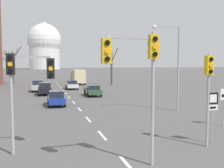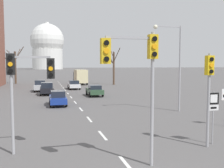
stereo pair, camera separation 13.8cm
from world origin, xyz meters
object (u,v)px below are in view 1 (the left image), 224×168
traffic_signal_near_left (25,77)px  delivery_truck (78,76)px  route_sign_post (213,108)px  sedan_far_left (56,98)px  traffic_signal_near_right (209,82)px  speed_limit_sign (224,100)px  sedan_far_right (38,86)px  sedan_near_left (93,90)px  sedan_near_right (45,89)px  sedan_mid_centre (72,85)px  street_lamp_right (173,58)px  traffic_signal_centre_tall (138,65)px

traffic_signal_near_left → delivery_truck: traffic_signal_near_left is taller
route_sign_post → sedan_far_left: size_ratio=0.69×
traffic_signal_near_left → route_sign_post: bearing=-6.9°
traffic_signal_near_right → delivery_truck: bearing=90.6°
speed_limit_sign → sedan_far_right: speed_limit_sign is taller
sedan_near_left → sedan_near_right: bearing=153.3°
traffic_signal_near_left → traffic_signal_near_right: bearing=-9.4°
sedan_near_right → traffic_signal_near_right: bearing=-73.1°
sedan_mid_centre → street_lamp_right: bearing=-75.0°
speed_limit_sign → sedan_mid_centre: speed_limit_sign is taller
traffic_signal_near_left → street_lamp_right: bearing=32.8°
street_lamp_right → sedan_near_left: street_lamp_right is taller
traffic_signal_near_left → sedan_near_right: bearing=87.3°
delivery_truck → route_sign_post: bearing=-88.7°
speed_limit_sign → sedan_near_left: bearing=106.0°
sedan_far_left → delivery_truck: 28.39m
route_sign_post → delivery_truck: bearing=91.3°
sedan_near_left → sedan_mid_centre: sedan_mid_centre is taller
traffic_signal_near_right → route_sign_post: size_ratio=1.71×
route_sign_post → sedan_near_right: (-8.12, 24.65, -1.02)m
route_sign_post → sedan_near_left: bearing=95.3°
traffic_signal_near_left → sedan_far_right: size_ratio=1.19×
sedan_near_right → sedan_far_right: 5.03m
traffic_signal_centre_tall → delivery_truck: bearing=85.0°
sedan_near_right → sedan_near_left: bearing=-26.7°
traffic_signal_near_left → street_lamp_right: (11.86, 7.65, 1.15)m
traffic_signal_centre_tall → sedan_near_left: 23.75m
street_lamp_right → sedan_near_right: size_ratio=1.93×
sedan_mid_centre → delivery_truck: size_ratio=0.60×
traffic_signal_near_right → sedan_near_left: (-1.47, 21.90, -2.51)m
traffic_signal_near_left → traffic_signal_centre_tall: (4.35, -2.87, 0.53)m
sedan_near_left → sedan_far_left: 8.39m
speed_limit_sign → street_lamp_right: bearing=96.7°
sedan_far_right → delivery_truck: size_ratio=0.55×
route_sign_post → street_lamp_right: 9.59m
sedan_far_right → traffic_signal_centre_tall: bearing=-82.3°
traffic_signal_near_left → speed_limit_sign: traffic_signal_near_left is taller
sedan_near_right → sedan_mid_centre: 8.60m
sedan_far_right → street_lamp_right: bearing=-60.6°
sedan_near_right → sedan_far_left: size_ratio=0.98×
traffic_signal_near_right → sedan_far_right: traffic_signal_near_right is taller
traffic_signal_near_right → street_lamp_right: street_lamp_right is taller
street_lamp_right → sedan_far_left: (-9.76, 6.17, -3.96)m
speed_limit_sign → traffic_signal_centre_tall: bearing=-149.4°
delivery_truck → speed_limit_sign: bearing=-83.8°
sedan_far_right → delivery_truck: delivery_truck is taller
route_sign_post → sedan_far_right: (-9.12, 29.58, -0.99)m
speed_limit_sign → sedan_far_right: bearing=115.1°
route_sign_post → sedan_near_left: size_ratio=0.70×
traffic_signal_near_left → speed_limit_sign: 12.81m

